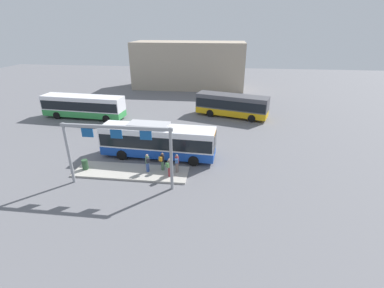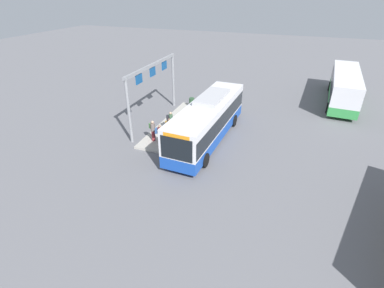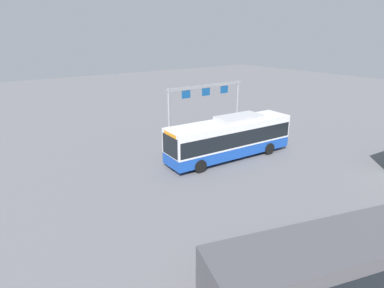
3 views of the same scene
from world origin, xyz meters
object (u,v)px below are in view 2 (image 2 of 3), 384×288
(person_boarding, at_px, (160,134))
(trash_bin, at_px, (192,102))
(person_waiting_mid, at_px, (169,128))
(person_waiting_far, at_px, (170,121))
(bus_background_left, at_px, (345,85))
(person_waiting_near, at_px, (153,130))
(bus_main, at_px, (208,119))

(person_boarding, height_order, trash_bin, person_boarding)
(person_waiting_mid, bearing_deg, person_waiting_far, 136.72)
(bus_background_left, relative_size, person_waiting_near, 6.88)
(bus_main, xyz_separation_m, person_waiting_far, (-0.18, -3.27, -0.76))
(person_waiting_far, relative_size, trash_bin, 1.86)
(person_waiting_near, xyz_separation_m, person_waiting_far, (-2.04, 0.58, 0.00))
(bus_main, bearing_deg, trash_bin, -145.94)
(bus_main, height_order, bus_background_left, bus_main)
(person_boarding, distance_m, person_waiting_mid, 1.34)
(person_waiting_near, distance_m, person_waiting_mid, 1.31)
(bus_main, distance_m, person_waiting_far, 3.36)
(person_waiting_near, bearing_deg, trash_bin, 117.83)
(bus_background_left, xyz_separation_m, trash_bin, (7.18, -14.19, -1.17))
(trash_bin, bearing_deg, bus_main, 30.89)
(person_boarding, height_order, person_waiting_mid, same)
(bus_background_left, xyz_separation_m, person_waiting_far, (12.85, -13.97, -0.73))
(person_waiting_near, distance_m, trash_bin, 7.73)
(person_waiting_mid, relative_size, trash_bin, 1.86)
(bus_background_left, height_order, person_waiting_near, bus_background_left)
(bus_background_left, distance_m, person_waiting_near, 20.83)
(person_boarding, xyz_separation_m, person_waiting_near, (-0.50, -0.83, 0.00))
(person_waiting_near, bearing_deg, person_waiting_mid, 69.73)
(person_waiting_mid, bearing_deg, person_boarding, -70.83)
(bus_background_left, xyz_separation_m, person_waiting_mid, (14.07, -13.53, -0.73))
(trash_bin, bearing_deg, person_waiting_near, -2.59)
(person_boarding, relative_size, person_waiting_mid, 1.00)
(bus_main, height_order, person_boarding, bus_main)
(person_boarding, bearing_deg, bus_main, 31.39)
(person_boarding, distance_m, trash_bin, 8.23)
(bus_main, distance_m, person_boarding, 3.91)
(person_waiting_mid, distance_m, person_waiting_far, 1.29)
(person_waiting_far, bearing_deg, bus_main, -33.23)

